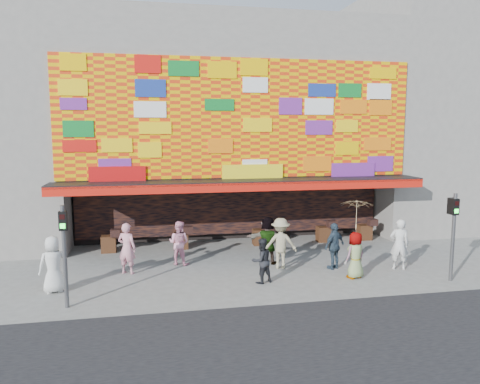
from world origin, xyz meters
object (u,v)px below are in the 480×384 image
Objects in this scene: ped_a at (53,264)px; ped_e at (334,246)px; ped_g at (355,255)px; signal_left at (64,245)px; ped_d at (280,243)px; ped_f at (268,240)px; parasol at (357,215)px; signal_right at (454,227)px; ped_i at (179,243)px; ped_c at (261,261)px; ped_b at (127,248)px; ped_h at (399,244)px.

ped_a is 9.67m from ped_e.
ped_a is 1.12× the size of ped_g.
signal_left reaches higher than ped_d.
ped_e is 2.50m from ped_f.
parasol reaches higher than ped_d.
signal_right is 9.73m from ped_i.
ped_i reaches higher than ped_g.
ped_e is (-3.35, 2.08, -1.00)m from signal_right.
ped_c is at bearing 93.75° from ped_f.
ped_h is (9.75, -1.39, 0.02)m from ped_b.
signal_left reaches higher than ped_b.
ped_c is (-6.37, 1.04, -1.10)m from signal_right.
ped_d is (-5.28, 2.55, -0.92)m from signal_right.
ped_c is 0.89× the size of ped_e.
ped_f is at bearing 174.92° from ped_a.
ped_i is 6.65m from parasol.
ped_g is 1.41m from parasol.
signal_left is 1.60× the size of ped_h.
signal_left is at bearing -174.43° from parasol.
ped_a is at bearing -24.01° from ped_e.
ped_h reaches higher than ped_c.
ped_g is at bearing 153.01° from ped_d.
ped_a reaches higher than ped_i.
ped_b is at bearing 5.62° from ped_d.
signal_left reaches higher than ped_f.
ped_a reaches higher than ped_c.
parasol is at bearing 180.00° from ped_g.
ped_g reaches higher than ped_c.
ped_h is (-1.06, 1.54, -0.92)m from signal_right.
parasol is (9.33, 0.91, 0.36)m from signal_left.
parasol is at bearing 161.36° from ped_f.
ped_c is 2.29m from ped_f.
ped_g is at bearing -169.12° from ped_b.
ped_b is at bearing 61.60° from signal_left.
ped_c is 5.33m from ped_h.
ped_a is at bearing 37.07° from ped_f.
ped_i is (-5.85, 2.83, 0.03)m from ped_g.
ped_i is at bearing 14.30° from ped_f.
ped_a is (-13.00, 1.41, -0.96)m from signal_right.
ped_e is at bearing -168.22° from ped_i.
ped_a is 0.97× the size of ped_d.
signal_right is 5.93m from ped_d.
ped_f reaches higher than ped_a.
signal_left reaches higher than ped_i.
ped_c is (4.45, -1.89, -0.16)m from ped_b.
ped_d is at bearing 5.72° from ped_h.
ped_d is at bearing -146.22° from ped_c.
ped_a is 7.62m from ped_f.
ped_c is (6.63, -0.37, -0.14)m from ped_a.
signal_right is at bearing 150.37° from ped_c.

